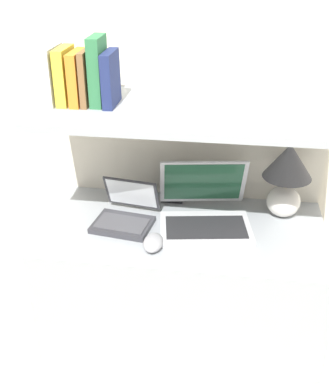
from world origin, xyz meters
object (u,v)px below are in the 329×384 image
Objects in this scene: book_yellow at (65,76)px; book_navy at (111,79)px; book_orange at (78,78)px; computer_mouse at (153,243)px; laptop_large at (205,212)px; table_lamp at (287,174)px; laptop_small at (126,214)px; book_brown at (87,77)px; book_green at (98,71)px; router_box at (173,185)px; book_white at (52,75)px.

book_yellow reaches higher than book_navy.
book_yellow reaches higher than book_orange.
computer_mouse is 0.67m from book_yellow.
computer_mouse is at bearing -131.88° from laptop_large.
computer_mouse is 0.64× the size of book_orange.
table_lamp is at bearing 5.90° from book_yellow.
laptop_small is 0.57m from book_yellow.
book_yellow is at bearing 163.94° from laptop_small.
book_green is (0.04, 0.00, 0.02)m from book_brown.
computer_mouse is 0.60× the size of book_yellow.
book_yellow is at bearing 180.00° from book_navy.
book_orange is at bearing -155.46° from router_box.
table_lamp is 0.95m from book_white.
laptop_large is 1.94× the size of book_white.
book_white is 1.01× the size of book_yellow.
book_white is (-0.26, 0.06, 0.52)m from laptop_small.
book_green reaches higher than laptop_large.
book_yellow is (0.05, 0.00, -0.00)m from book_white.
laptop_large is at bearing -2.69° from book_yellow.
table_lamp is at bearing 7.37° from book_navy.
book_navy is (-0.05, 0.06, 0.52)m from laptop_small.
book_navy is at bearing -144.12° from router_box.
router_box is 0.73× the size of book_brown.
book_green is at bearing -173.10° from table_lamp.
router_box is at bearing 21.81° from book_yellow.
book_green is at bearing 176.48° from laptop_large.
table_lamp is 2.59× the size of computer_mouse.
book_white is (-0.87, -0.09, 0.37)m from table_lamp.
computer_mouse is 0.62× the size of book_brown.
laptop_large is at bearing -160.30° from table_lamp.
laptop_small is 1.37× the size of book_orange.
book_orange is (-0.78, -0.09, 0.37)m from table_lamp.
book_orange is 0.97× the size of book_brown.
table_lamp is 0.59m from computer_mouse.
laptop_large is at bearing -3.52° from book_green.
table_lamp is at bearing 6.24° from book_orange.
book_navy is at bearing 176.04° from laptop_large.
computer_mouse is (-0.48, -0.30, -0.16)m from table_lamp.
book_yellow is 0.05m from book_orange.
computer_mouse is at bearing -28.58° from book_white.
book_orange is at bearing 180.00° from book_brown.
book_white reaches higher than router_box.
book_green is (-0.09, 0.06, 0.54)m from laptop_small.
router_box is 0.74× the size of book_navy.
book_green is 1.26× the size of book_navy.
laptop_large is at bearing 6.85° from laptop_small.
laptop_large is at bearing -2.96° from book_orange.
book_orange is at bearing -173.76° from table_lamp.
table_lamp reaches higher than router_box.
book_white reaches higher than book_orange.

